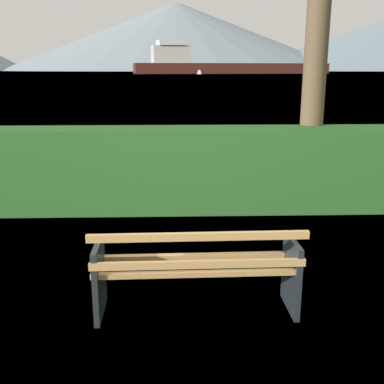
{
  "coord_description": "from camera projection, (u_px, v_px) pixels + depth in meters",
  "views": [
    {
      "loc": [
        -0.16,
        -3.86,
        2.16
      ],
      "look_at": [
        0.0,
        1.21,
        0.81
      ],
      "focal_mm": 43.31,
      "sensor_mm": 36.0,
      "label": 1
    }
  ],
  "objects": [
    {
      "name": "water_surface",
      "position": [
        177.0,
        72.0,
        301.96
      ],
      "size": [
        620.0,
        620.0,
        0.0
      ],
      "primitive_type": "plane",
      "color": "slate",
      "rests_on": "ground_plane"
    },
    {
      "name": "hedge_row",
      "position": [
        188.0,
        169.0,
        7.21
      ],
      "size": [
        13.19,
        0.79,
        1.29
      ],
      "primitive_type": "cube",
      "color": "#285B23",
      "rests_on": "ground_plane"
    },
    {
      "name": "fishing_boat_near",
      "position": [
        199.0,
        73.0,
        189.16
      ],
      "size": [
        1.8,
        5.41,
        1.69
      ],
      "color": "silver",
      "rests_on": "water_surface"
    },
    {
      "name": "ground_plane",
      "position": [
        196.0,
        310.0,
        4.29
      ],
      "size": [
        1400.0,
        1400.0,
        0.0
      ],
      "primitive_type": "plane",
      "color": "#4C6B33"
    },
    {
      "name": "distant_hills",
      "position": [
        175.0,
        38.0,
        546.62
      ],
      "size": [
        891.16,
        434.32,
        80.52
      ],
      "color": "gray",
      "rests_on": "ground_plane"
    },
    {
      "name": "park_bench",
      "position": [
        197.0,
        270.0,
        4.12
      ],
      "size": [
        1.83,
        0.61,
        0.87
      ],
      "color": "tan",
      "rests_on": "ground_plane"
    },
    {
      "name": "cargo_ship_large",
      "position": [
        218.0,
        65.0,
        209.14
      ],
      "size": [
        90.31,
        27.17,
        14.22
      ],
      "color": "#471E19",
      "rests_on": "water_surface"
    }
  ]
}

